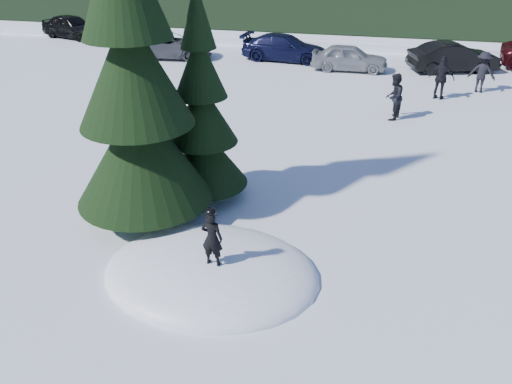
% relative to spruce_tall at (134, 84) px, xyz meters
% --- Properties ---
extents(ground, '(200.00, 200.00, 0.00)m').
position_rel_spruce_tall_xyz_m(ground, '(2.20, -1.80, -3.32)').
color(ground, white).
rests_on(ground, ground).
extents(snow_mound, '(4.48, 3.52, 0.96)m').
position_rel_spruce_tall_xyz_m(snow_mound, '(2.20, -1.80, -3.32)').
color(snow_mound, white).
rests_on(snow_mound, ground).
extents(spruce_tall, '(3.20, 3.20, 8.60)m').
position_rel_spruce_tall_xyz_m(spruce_tall, '(0.00, 0.00, 0.00)').
color(spruce_tall, black).
rests_on(spruce_tall, ground).
extents(spruce_short, '(2.20, 2.20, 5.37)m').
position_rel_spruce_tall_xyz_m(spruce_short, '(1.00, 1.40, -1.22)').
color(spruce_short, black).
rests_on(spruce_short, ground).
extents(child_skier, '(0.45, 0.31, 1.17)m').
position_rel_spruce_tall_xyz_m(child_skier, '(2.36, -2.08, -2.25)').
color(child_skier, black).
rests_on(child_skier, snow_mound).
extents(adult_0, '(0.85, 0.98, 1.71)m').
position_rel_spruce_tall_xyz_m(adult_0, '(5.73, 8.78, -2.47)').
color(adult_0, black).
rests_on(adult_0, ground).
extents(adult_1, '(1.12, 0.75, 1.76)m').
position_rel_spruce_tall_xyz_m(adult_1, '(7.63, 11.84, -2.44)').
color(adult_1, black).
rests_on(adult_1, ground).
extents(adult_2, '(1.24, 0.91, 1.72)m').
position_rel_spruce_tall_xyz_m(adult_2, '(9.40, 13.32, -2.46)').
color(adult_2, black).
rests_on(adult_2, ground).
extents(car_0, '(4.60, 2.88, 1.46)m').
position_rel_spruce_tall_xyz_m(car_0, '(-14.45, 19.97, -2.59)').
color(car_0, black).
rests_on(car_0, ground).
extents(car_1, '(4.55, 1.75, 1.48)m').
position_rel_spruce_tall_xyz_m(car_1, '(-10.70, 20.30, -2.58)').
color(car_1, '#3F0E0B').
rests_on(car_1, ground).
extents(car_2, '(5.00, 2.73, 1.33)m').
position_rel_spruce_tall_xyz_m(car_2, '(-6.17, 16.23, -2.65)').
color(car_2, '#48494F').
rests_on(car_2, ground).
extents(car_3, '(4.79, 2.28, 1.35)m').
position_rel_spruce_tall_xyz_m(car_3, '(0.10, 17.09, -2.65)').
color(car_3, black).
rests_on(car_3, ground).
extents(car_4, '(3.77, 1.58, 1.28)m').
position_rel_spruce_tall_xyz_m(car_4, '(3.61, 15.71, -2.68)').
color(car_4, gray).
rests_on(car_4, ground).
extents(car_5, '(4.54, 2.79, 1.41)m').
position_rel_spruce_tall_xyz_m(car_5, '(8.58, 16.70, -2.61)').
color(car_5, black).
rests_on(car_5, ground).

